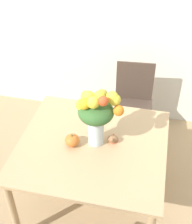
# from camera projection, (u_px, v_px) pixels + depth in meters

# --- Properties ---
(ground_plane) EXTENTS (12.00, 12.00, 0.00)m
(ground_plane) POSITION_uv_depth(u_px,v_px,m) (93.00, 201.00, 2.98)
(ground_plane) COLOR tan
(wall_back) EXTENTS (8.00, 0.06, 2.70)m
(wall_back) POSITION_uv_depth(u_px,v_px,m) (123.00, 8.00, 3.25)
(wall_back) COLOR silver
(wall_back) RESTS_ON ground_plane
(dining_table) EXTENTS (1.19, 1.10, 0.76)m
(dining_table) POSITION_uv_depth(u_px,v_px,m) (92.00, 152.00, 2.57)
(dining_table) COLOR tan
(dining_table) RESTS_ON ground_plane
(flower_vase) EXTENTS (0.37, 0.34, 0.50)m
(flower_vase) POSITION_uv_depth(u_px,v_px,m) (96.00, 113.00, 2.35)
(flower_vase) COLOR silver
(flower_vase) RESTS_ON dining_table
(pumpkin) EXTENTS (0.12, 0.12, 0.11)m
(pumpkin) POSITION_uv_depth(u_px,v_px,m) (72.00, 140.00, 2.48)
(pumpkin) COLOR orange
(pumpkin) RESTS_ON dining_table
(turkey_figurine) EXTENTS (0.09, 0.12, 0.07)m
(turkey_figurine) POSITION_uv_depth(u_px,v_px,m) (113.00, 138.00, 2.52)
(turkey_figurine) COLOR #936642
(turkey_figurine) RESTS_ON dining_table
(dining_chair_near_window) EXTENTS (0.45, 0.45, 0.93)m
(dining_chair_near_window) POSITION_uv_depth(u_px,v_px,m) (133.00, 104.00, 3.36)
(dining_chair_near_window) COLOR #47382D
(dining_chair_near_window) RESTS_ON ground_plane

